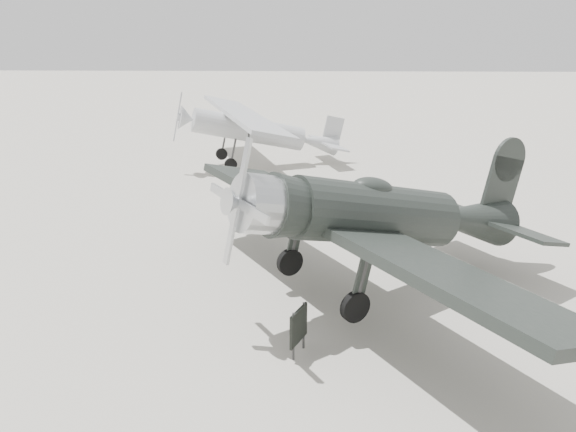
{
  "coord_description": "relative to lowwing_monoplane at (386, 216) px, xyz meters",
  "views": [
    {
      "loc": [
        1.45,
        -13.24,
        7.23
      ],
      "look_at": [
        0.94,
        3.45,
        1.5
      ],
      "focal_mm": 35.0,
      "sensor_mm": 36.0,
      "label": 1
    }
  ],
  "objects": [
    {
      "name": "lowwing_monoplane",
      "position": [
        0.0,
        0.0,
        0.0
      ],
      "size": [
        11.0,
        12.78,
        4.42
      ],
      "rotation": [
        0.0,
        0.24,
        0.56
      ],
      "color": "black",
      "rests_on": "ground"
    },
    {
      "name": "sign_board",
      "position": [
        -2.31,
        -3.09,
        -1.63
      ],
      "size": [
        0.39,
        0.77,
        1.19
      ],
      "rotation": [
        0.0,
        0.0,
        -0.43
      ],
      "color": "#333333",
      "rests_on": "ground"
    },
    {
      "name": "highwing_monoplane",
      "position": [
        -4.77,
        14.69,
        -0.12
      ],
      "size": [
        8.96,
        12.41,
        3.55
      ],
      "rotation": [
        0.0,
        0.23,
        0.33
      ],
      "color": "#A2A4A7",
      "rests_on": "ground"
    },
    {
      "name": "ground",
      "position": [
        -3.66,
        -1.09,
        -2.34
      ],
      "size": [
        160.0,
        160.0,
        0.0
      ],
      "primitive_type": "plane",
      "color": "#A6A093",
      "rests_on": "ground"
    }
  ]
}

